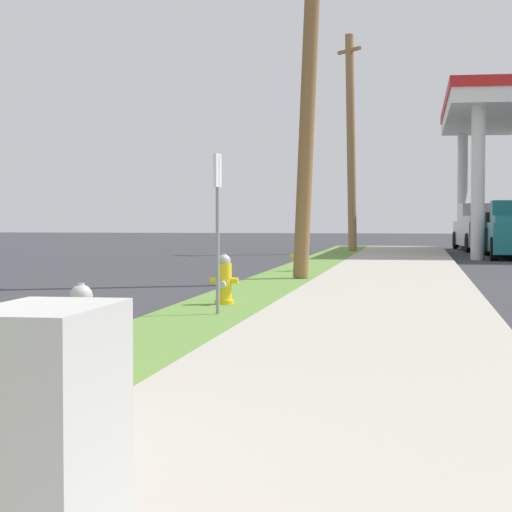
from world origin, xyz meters
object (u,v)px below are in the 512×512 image
fire_hydrant_second (224,282)px  street_sign_post (218,200)px  utility_cabinet (45,460)px  utility_pole_background (351,140)px  utility_pole_midground (310,58)px  car_black_by_far_pump (505,235)px  truck_silver_at_forecourt (485,229)px  fire_hydrant_third (299,257)px  fire_hydrant_nearest (81,334)px

fire_hydrant_second → street_sign_post: size_ratio=0.35×
utility_cabinet → street_sign_post: street_sign_post is taller
street_sign_post → utility_pole_background: bearing=89.8°
utility_pole_background → street_sign_post: utility_pole_background is taller
fire_hydrant_second → utility_pole_midground: (0.56, 6.48, 4.29)m
street_sign_post → car_black_by_far_pump: bearing=77.1°
fire_hydrant_second → utility_pole_background: (0.31, 23.41, 3.85)m
fire_hydrant_second → utility_pole_background: utility_pole_background is taller
truck_silver_at_forecourt → street_sign_post: bearing=-100.3°
street_sign_post → truck_silver_at_forecourt: 29.93m
utility_pole_midground → utility_cabinet: bearing=-86.8°
fire_hydrant_second → truck_silver_at_forecourt: (5.58, 27.95, 0.47)m
fire_hydrant_third → car_black_by_far_pump: car_black_by_far_pump is taller
utility_pole_midground → truck_silver_at_forecourt: size_ratio=1.64×
fire_hydrant_nearest → street_sign_post: size_ratio=0.35×
fire_hydrant_third → car_black_by_far_pump: 16.30m
fire_hydrant_third → truck_silver_at_forecourt: (5.54, 18.88, 0.47)m
utility_cabinet → car_black_by_far_pump: bearing=82.7°
car_black_by_far_pump → truck_silver_at_forecourt: (-0.51, 3.75, 0.19)m
utility_pole_background → fire_hydrant_third: bearing=-91.1°
utility_pole_midground → truck_silver_at_forecourt: 22.38m
utility_pole_background → truck_silver_at_forecourt: size_ratio=1.48×
fire_hydrant_nearest → street_sign_post: (0.12, 5.07, 1.19)m
fire_hydrant_third → utility_cabinet: (1.51, -20.19, 0.13)m
fire_hydrant_second → utility_pole_midground: size_ratio=0.08×
fire_hydrant_second → fire_hydrant_third: same height
fire_hydrant_third → utility_pole_midground: (0.53, -2.59, 4.29)m
fire_hydrant_third → utility_pole_midground: utility_pole_midground is taller
fire_hydrant_third → fire_hydrant_nearest: bearing=-89.8°
fire_hydrant_third → utility_cabinet: utility_cabinet is taller
utility_pole_midground → utility_pole_background: utility_pole_midground is taller
utility_pole_background → street_sign_post: (-0.10, -24.91, -2.66)m
fire_hydrant_nearest → utility_cabinet: size_ratio=0.76×
street_sign_post → utility_pole_midground: bearing=87.4°
fire_hydrant_nearest → utility_pole_background: bearing=89.6°
fire_hydrant_second → utility_pole_midground: 7.79m
car_black_by_far_pump → utility_cabinet: bearing=-97.3°
utility_pole_midground → fire_hydrant_third: bearing=101.5°
utility_cabinet → truck_silver_at_forecourt: bearing=84.1°
fire_hydrant_second → utility_pole_background: 23.73m
utility_pole_background → utility_cabinet: 34.75m
utility_pole_background → car_black_by_far_pump: size_ratio=1.81×
fire_hydrant_third → car_black_by_far_pump: size_ratio=0.16×
fire_hydrant_nearest → utility_pole_background: size_ratio=0.09×
utility_pole_midground → car_black_by_far_pump: (5.53, 17.72, -4.02)m
fire_hydrant_nearest → car_black_by_far_pump: bearing=79.0°
utility_pole_background → street_sign_post: bearing=-90.2°
utility_cabinet → car_black_by_far_pump: car_black_by_far_pump is taller
utility_pole_midground → street_sign_post: utility_pole_midground is taller
fire_hydrant_third → truck_silver_at_forecourt: size_ratio=0.13×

